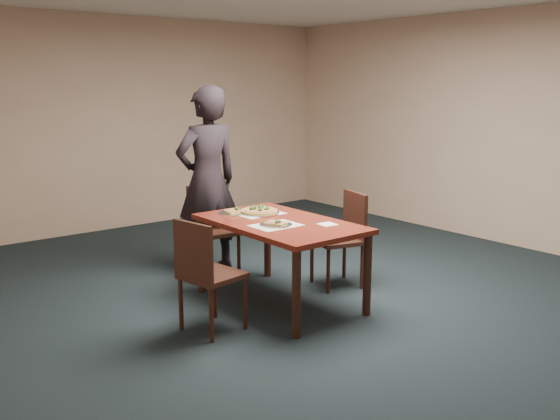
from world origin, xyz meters
TOP-DOWN VIEW (x-y plane):
  - ground at (0.00, 0.00)m, footprint 8.00×8.00m
  - room_shell at (0.00, 0.00)m, footprint 8.00×8.00m
  - dining_table at (-0.46, 0.34)m, footprint 0.90×1.50m
  - chair_far at (-0.45, 1.48)m, footprint 0.47×0.47m
  - chair_left at (-1.34, 0.18)m, footprint 0.48×0.48m
  - chair_right at (0.34, 0.35)m, footprint 0.52×0.52m
  - diner at (-0.44, 1.56)m, footprint 0.70×0.47m
  - placemat_main at (-0.41, 0.71)m, footprint 0.42×0.32m
  - placemat_near at (-0.59, 0.23)m, footprint 0.40×0.30m
  - pizza_pan at (-0.41, 0.71)m, footprint 0.37×0.37m
  - slice_plate_near at (-0.59, 0.23)m, footprint 0.28×0.28m
  - slice_plate_far at (-0.59, 0.87)m, footprint 0.28×0.28m
  - napkin at (-0.23, -0.02)m, footprint 0.15×0.15m

SIDE VIEW (x-z plane):
  - ground at x=0.00m, z-range 0.00..0.00m
  - chair_far at x=-0.45m, z-range 0.06..0.97m
  - chair_left at x=-1.34m, z-range 0.06..0.97m
  - chair_right at x=0.34m, z-range 0.06..0.97m
  - dining_table at x=-0.46m, z-range 0.28..1.03m
  - placemat_main at x=-0.41m, z-range 0.75..0.75m
  - placemat_near at x=-0.59m, z-range 0.75..0.75m
  - napkin at x=-0.23m, z-range 0.75..0.76m
  - slice_plate_far at x=-0.59m, z-range 0.73..0.79m
  - slice_plate_near at x=-0.59m, z-range 0.74..0.79m
  - pizza_pan at x=-0.41m, z-range 0.74..0.81m
  - diner at x=-0.44m, z-range 0.00..1.91m
  - room_shell at x=0.00m, z-range -2.26..5.74m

